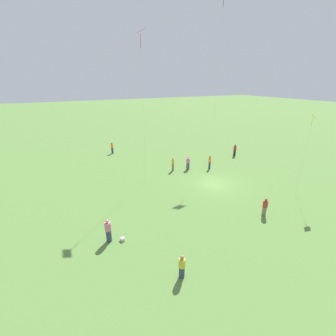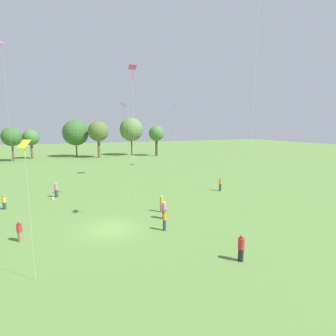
{
  "view_description": "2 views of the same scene",
  "coord_description": "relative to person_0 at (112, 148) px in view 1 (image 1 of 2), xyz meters",
  "views": [
    {
      "loc": [
        -17.9,
        14.95,
        10.84
      ],
      "look_at": [
        2.98,
        4.39,
        1.64
      ],
      "focal_mm": 24.0,
      "sensor_mm": 36.0,
      "label": 1
    },
    {
      "loc": [
        -3.97,
        -21.69,
        8.73
      ],
      "look_at": [
        5.7,
        0.8,
        4.81
      ],
      "focal_mm": 28.0,
      "sensor_mm": 36.0,
      "label": 2
    }
  ],
  "objects": [
    {
      "name": "ground_plane",
      "position": [
        -16.32,
        -7.48,
        -0.87
      ],
      "size": [
        240.0,
        240.0,
        0.0
      ],
      "primitive_type": "plane",
      "color": "#5B843D"
    },
    {
      "name": "person_0",
      "position": [
        0.0,
        0.0,
        0.0
      ],
      "size": [
        0.46,
        0.46,
        1.74
      ],
      "rotation": [
        0.0,
        0.0,
        0.25
      ],
      "color": "#333D5B",
      "rests_on": "ground_plane"
    },
    {
      "name": "person_1",
      "position": [
        -11.18,
        -7.07,
        -0.04
      ],
      "size": [
        0.63,
        0.63,
        1.71
      ],
      "rotation": [
        0.0,
        0.0,
        0.43
      ],
      "color": "#4C4C51",
      "rests_on": "ground_plane"
    },
    {
      "name": "person_2",
      "position": [
        -23.21,
        -7.31,
        -0.08
      ],
      "size": [
        0.53,
        0.53,
        1.61
      ],
      "rotation": [
        0.0,
        0.0,
        1.19
      ],
      "color": "#847056",
      "rests_on": "ground_plane"
    },
    {
      "name": "person_3",
      "position": [
        -20.56,
        5.31,
        0.02
      ],
      "size": [
        0.46,
        0.46,
        1.8
      ],
      "rotation": [
        0.0,
        0.0,
        0.03
      ],
      "color": "#333D5B",
      "rests_on": "ground_plane"
    },
    {
      "name": "person_4",
      "position": [
        -10.68,
        -5.13,
        0.03
      ],
      "size": [
        0.49,
        0.49,
        1.77
      ],
      "rotation": [
        0.0,
        0.0,
        0.81
      ],
      "color": "#847056",
      "rests_on": "ground_plane"
    },
    {
      "name": "person_5",
      "position": [
        -12.25,
        -9.71,
        0.02
      ],
      "size": [
        0.42,
        0.42,
        1.73
      ],
      "rotation": [
        0.0,
        0.0,
        0.42
      ],
      "color": "#333D5B",
      "rests_on": "ground_plane"
    },
    {
      "name": "person_6",
      "position": [
        -9.61,
        -16.37,
        0.02
      ],
      "size": [
        0.57,
        0.57,
        1.8
      ],
      "rotation": [
        0.0,
        0.0,
        3.59
      ],
      "color": "#232328",
      "rests_on": "ground_plane"
    },
    {
      "name": "person_7",
      "position": [
        -25.66,
        2.24,
        -0.1
      ],
      "size": [
        0.43,
        0.43,
        1.57
      ],
      "rotation": [
        0.0,
        0.0,
        1.65
      ],
      "color": "#333D5B",
      "rests_on": "ground_plane"
    },
    {
      "name": "kite_0",
      "position": [
        -7.14,
        -14.04,
        18.85
      ],
      "size": [
        0.98,
        1.1,
        21.27
      ],
      "rotation": [
        0.0,
        0.0,
        4.15
      ],
      "color": "green",
      "rests_on": "ground_plane"
    },
    {
      "name": "kite_4",
      "position": [
        -21.82,
        -13.49,
        6.5
      ],
      "size": [
        0.76,
        0.77,
        8.02
      ],
      "rotation": [
        0.0,
        0.0,
        4.64
      ],
      "color": "yellow",
      "rests_on": "ground_plane"
    },
    {
      "name": "kite_6",
      "position": [
        -12.23,
        -0.82,
        13.24
      ],
      "size": [
        0.85,
        0.77,
        15.16
      ],
      "rotation": [
        0.0,
        0.0,
        2.34
      ],
      "color": "#E54C99",
      "rests_on": "ground_plane"
    },
    {
      "name": "picnic_bag_0",
      "position": [
        -20.96,
        4.45,
        -0.75
      ],
      "size": [
        0.31,
        0.29,
        0.24
      ],
      "rotation": [
        0.0,
        0.0,
        0.12
      ],
      "color": "beige",
      "rests_on": "ground_plane"
    }
  ]
}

